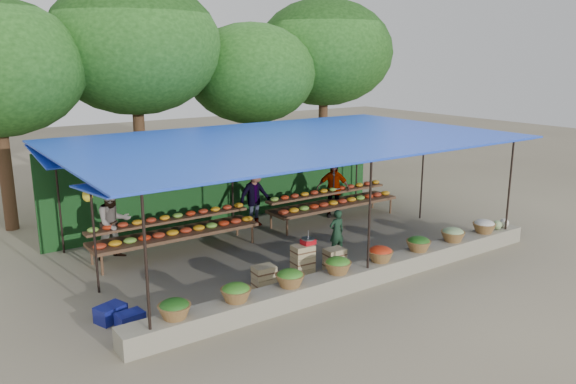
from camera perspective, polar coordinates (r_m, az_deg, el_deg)
ground at (r=14.33m, az=0.14°, el=-5.74°), size 60.00×60.00×0.00m
stone_curb at (r=12.25m, az=7.58°, el=-8.32°), size 10.60×0.55×0.40m
stall_canopy at (r=13.72m, az=0.01°, el=4.96°), size 10.80×6.60×2.82m
produce_baskets at (r=12.05m, az=7.28°, el=-6.82°), size 8.98×0.58×0.34m
netting_backdrop at (r=16.58m, az=-6.10°, el=1.35°), size 10.60×0.06×2.50m
tree_row at (r=19.05m, az=-9.37°, el=13.30°), size 16.51×5.50×7.12m
fruit_table_left at (r=14.12m, az=-11.39°, el=-3.72°), size 4.21×0.95×0.93m
fruit_table_right at (r=16.64m, az=4.57°, el=-0.85°), size 4.21×0.95×0.93m
crate_counter at (r=12.34m, az=1.40°, el=-7.48°), size 2.37×0.37×0.77m
weighing_scale at (r=12.25m, az=2.06°, el=-4.98°), size 0.29×0.29×0.31m
vendor_seated at (r=13.80m, az=4.97°, el=-4.09°), size 0.44×0.31×1.13m
customer_left at (r=14.00m, az=-17.31°, el=-3.01°), size 0.95×0.79×1.78m
customer_mid at (r=15.99m, az=-3.36°, el=-0.36°), size 1.22×0.79×1.79m
customer_right at (r=16.98m, az=4.61°, el=0.30°), size 1.03×0.96×1.70m
blue_crate_front at (r=10.72m, az=-15.73°, el=-12.39°), size 0.51×0.40×0.28m
blue_crate_back at (r=11.04m, az=-17.57°, el=-11.66°), size 0.61×0.52×0.31m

